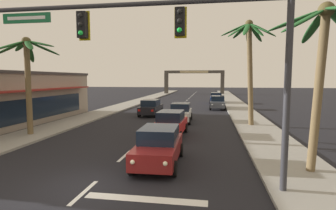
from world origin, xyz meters
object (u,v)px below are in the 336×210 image
(sedan_oncoming_far, at_px, (151,107))
(sedan_parked_nearest_kerb, at_px, (216,98))
(sedan_parked_mid_kerb, at_px, (218,102))
(town_gateway_arch, at_px, (194,79))
(palm_left_second, at_px, (27,65))
(palm_right_nearest, at_px, (324,48))
(sedan_third_in_queue, at_px, (170,123))
(sedan_fifth_in_queue, at_px, (181,112))
(traffic_signal_mast, at_px, (187,41))
(palm_right_second, at_px, (250,52))
(sedan_lead_at_stop_bar, at_px, (159,146))

(sedan_oncoming_far, bearing_deg, sedan_parked_nearest_kerb, 65.43)
(sedan_parked_mid_kerb, bearing_deg, town_gateway_arch, 98.94)
(palm_left_second, bearing_deg, palm_right_nearest, -16.35)
(sedan_third_in_queue, bearing_deg, sedan_parked_nearest_kerb, 82.05)
(sedan_fifth_in_queue, distance_m, town_gateway_arch, 43.38)
(sedan_third_in_queue, distance_m, sedan_parked_mid_kerb, 17.17)
(sedan_fifth_in_queue, bearing_deg, sedan_parked_mid_kerb, 71.89)
(traffic_signal_mast, bearing_deg, sedan_third_in_queue, 102.30)
(sedan_parked_mid_kerb, xyz_separation_m, town_gateway_arch, (-5.11, 32.46, 3.03))
(palm_right_nearest, relative_size, palm_right_second, 0.80)
(sedan_third_in_queue, distance_m, sedan_fifth_in_queue, 6.02)
(sedan_fifth_in_queue, height_order, palm_left_second, palm_left_second)
(sedan_oncoming_far, bearing_deg, sedan_parked_mid_kerb, 45.43)
(sedan_third_in_queue, distance_m, palm_right_second, 8.89)
(sedan_parked_mid_kerb, distance_m, town_gateway_arch, 33.00)
(town_gateway_arch, bearing_deg, traffic_signal_mast, -86.62)
(traffic_signal_mast, xyz_separation_m, palm_left_second, (-11.19, 6.94, -0.36))
(palm_right_nearest, bearing_deg, sedan_third_in_queue, 137.82)
(town_gateway_arch, bearing_deg, sedan_fifth_in_queue, -87.91)
(sedan_third_in_queue, bearing_deg, sedan_fifth_in_queue, 89.85)
(sedan_oncoming_far, relative_size, palm_right_second, 0.53)
(traffic_signal_mast, relative_size, sedan_third_in_queue, 2.36)
(sedan_oncoming_far, bearing_deg, sedan_fifth_in_queue, -45.48)
(sedan_third_in_queue, height_order, sedan_fifth_in_queue, same)
(sedan_fifth_in_queue, height_order, town_gateway_arch, town_gateway_arch)
(sedan_fifth_in_queue, distance_m, sedan_oncoming_far, 5.06)
(sedan_lead_at_stop_bar, bearing_deg, palm_left_second, 155.21)
(sedan_parked_nearest_kerb, relative_size, sedan_parked_mid_kerb, 1.00)
(sedan_parked_mid_kerb, height_order, palm_right_nearest, palm_right_nearest)
(sedan_parked_nearest_kerb, relative_size, palm_right_nearest, 0.66)
(sedan_third_in_queue, bearing_deg, town_gateway_arch, 91.82)
(sedan_parked_nearest_kerb, relative_size, palm_right_second, 0.53)
(sedan_oncoming_far, xyz_separation_m, palm_right_second, (9.17, -5.04, 5.11))
(sedan_third_in_queue, relative_size, palm_left_second, 0.68)
(sedan_lead_at_stop_bar, relative_size, palm_right_second, 0.53)
(traffic_signal_mast, bearing_deg, palm_left_second, 148.20)
(sedan_parked_mid_kerb, height_order, town_gateway_arch, town_gateway_arch)
(sedan_third_in_queue, height_order, sedan_oncoming_far, same)
(town_gateway_arch, bearing_deg, palm_right_nearest, -81.28)
(traffic_signal_mast, distance_m, sedan_parked_mid_kerb, 25.68)
(sedan_third_in_queue, distance_m, sedan_oncoming_far, 10.25)
(sedan_parked_mid_kerb, distance_m, palm_left_second, 22.74)
(palm_right_nearest, height_order, palm_right_second, palm_right_second)
(sedan_oncoming_far, height_order, sedan_parked_mid_kerb, same)
(sedan_third_in_queue, distance_m, palm_right_nearest, 10.28)
(sedan_lead_at_stop_bar, relative_size, sedan_parked_mid_kerb, 1.00)
(sedan_parked_nearest_kerb, relative_size, palm_left_second, 0.68)
(sedan_oncoming_far, bearing_deg, palm_left_second, -117.55)
(sedan_third_in_queue, bearing_deg, sedan_lead_at_stop_bar, -86.33)
(traffic_signal_mast, relative_size, palm_right_nearest, 1.56)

